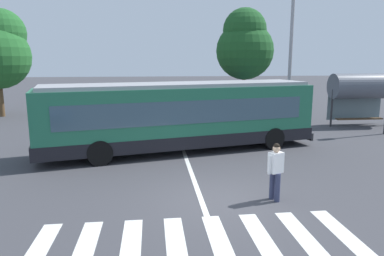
{
  "coord_description": "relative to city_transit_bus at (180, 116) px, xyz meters",
  "views": [
    {
      "loc": [
        -1.88,
        -9.65,
        4.05
      ],
      "look_at": [
        -0.25,
        4.58,
        1.3
      ],
      "focal_mm": 33.21,
      "sensor_mm": 36.0,
      "label": 1
    }
  ],
  "objects": [
    {
      "name": "ground_plane",
      "position": [
        0.61,
        -5.98,
        -1.59
      ],
      "size": [
        160.0,
        160.0,
        0.0
      ],
      "primitive_type": "plane",
      "color": "#3D3D42"
    },
    {
      "name": "city_transit_bus",
      "position": [
        0.0,
        0.0,
        0.0
      ],
      "size": [
        12.67,
        5.25,
        3.06
      ],
      "color": "black",
      "rests_on": "ground_plane"
    },
    {
      "name": "pedestrian_crossing_street",
      "position": [
        2.25,
        -6.13,
        -0.62
      ],
      "size": [
        0.54,
        0.4,
        1.72
      ],
      "color": "#333856",
      "rests_on": "ground_plane"
    },
    {
      "name": "parked_car_champagne",
      "position": [
        -5.46,
        9.58,
        -0.82
      ],
      "size": [
        2.21,
        4.64,
        1.35
      ],
      "color": "black",
      "rests_on": "ground_plane"
    },
    {
      "name": "parked_car_silver",
      "position": [
        -2.9,
        10.14,
        -0.82
      ],
      "size": [
        1.96,
        4.54,
        1.35
      ],
      "color": "black",
      "rests_on": "ground_plane"
    },
    {
      "name": "parked_car_teal",
      "position": [
        -0.09,
        10.06,
        -0.82
      ],
      "size": [
        2.17,
        4.63,
        1.35
      ],
      "color": "black",
      "rests_on": "ground_plane"
    },
    {
      "name": "parked_car_red",
      "position": [
        2.42,
        10.2,
        -0.82
      ],
      "size": [
        2.02,
        4.57,
        1.35
      ],
      "color": "black",
      "rests_on": "ground_plane"
    },
    {
      "name": "parked_car_blue",
      "position": [
        5.11,
        10.11,
        -0.82
      ],
      "size": [
        2.26,
        4.66,
        1.35
      ],
      "color": "black",
      "rests_on": "ground_plane"
    },
    {
      "name": "bus_stop_shelter",
      "position": [
        11.58,
        4.87,
        0.83
      ],
      "size": [
        3.84,
        1.54,
        3.25
      ],
      "color": "#28282B",
      "rests_on": "ground_plane"
    },
    {
      "name": "twin_arm_street_lamp",
      "position": [
        6.81,
        4.6,
        4.06
      ],
      "size": [
        3.89,
        0.32,
        9.29
      ],
      "color": "#939399",
      "rests_on": "ground_plane"
    },
    {
      "name": "background_tree_right",
      "position": [
        6.0,
        11.9,
        3.61
      ],
      "size": [
        4.46,
        4.46,
        7.98
      ],
      "color": "brown",
      "rests_on": "ground_plane"
    },
    {
      "name": "crosswalk_painted_stripes",
      "position": [
        -0.3,
        -8.39,
        -1.58
      ],
      "size": [
        7.41,
        2.76,
        0.01
      ],
      "color": "silver",
      "rests_on": "ground_plane"
    },
    {
      "name": "lane_center_line",
      "position": [
        0.12,
        -3.98,
        -1.59
      ],
      "size": [
        0.16,
        24.0,
        0.01
      ],
      "primitive_type": "cube",
      "color": "silver",
      "rests_on": "ground_plane"
    }
  ]
}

